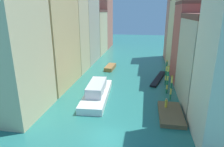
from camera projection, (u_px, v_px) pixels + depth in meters
name	position (u px, v px, depth m)	size (l,w,h in m)	color
ground_plane	(127.00, 73.00, 45.62)	(154.00, 154.00, 0.00)	#28756B
building_left_0	(12.00, 36.00, 24.75)	(6.24, 9.30, 21.23)	beige
building_left_1	(53.00, 39.00, 35.72)	(6.24, 12.14, 17.73)	#DBB77A
building_left_2	(72.00, 27.00, 44.46)	(6.24, 7.19, 20.39)	beige
building_left_3	(84.00, 20.00, 52.85)	(6.24, 11.31, 22.46)	#BCB299
building_left_4	(95.00, 32.00, 65.28)	(6.24, 11.92, 13.96)	beige
building_left_5	(102.00, 19.00, 75.29)	(6.24, 11.91, 21.07)	#C6705B
building_right_1	(205.00, 60.00, 29.30)	(6.24, 11.97, 13.32)	#BCB299
building_right_2	(191.00, 43.00, 38.72)	(6.24, 8.85, 15.35)	#B25147
building_right_3	(183.00, 33.00, 47.81)	(6.24, 10.98, 16.93)	beige
building_right_4	(178.00, 20.00, 55.81)	(6.24, 7.36, 22.47)	#C6705B
waterfront_dock	(171.00, 114.00, 26.99)	(3.13, 6.59, 0.57)	brown
person_on_dock	(166.00, 103.00, 28.09)	(0.36, 0.36, 1.36)	gold
mooring_pole_0	(171.00, 87.00, 31.34)	(0.30, 0.30, 4.13)	#197247
mooring_pole_1	(168.00, 79.00, 33.71)	(0.33, 0.33, 5.02)	#197247
mooring_pole_2	(168.00, 77.00, 36.41)	(0.31, 0.31, 3.86)	#197247
mooring_pole_3	(166.00, 72.00, 37.69)	(0.30, 0.30, 4.88)	#197247
vaporetto_white	(97.00, 92.00, 32.33)	(4.31, 12.17, 2.64)	white
gondola_black	(158.00, 78.00, 41.37)	(3.71, 10.08, 0.38)	black
motorboat_0	(110.00, 67.00, 48.63)	(2.18, 5.45, 0.89)	olive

